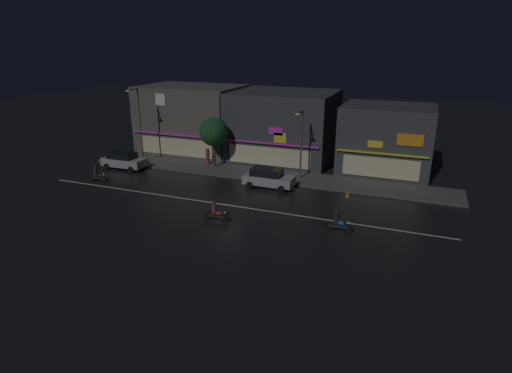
# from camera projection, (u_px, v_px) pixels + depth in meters

# --- Properties ---
(ground_plane) EXTENTS (140.00, 140.00, 0.00)m
(ground_plane) POSITION_uv_depth(u_px,v_px,m) (224.00, 205.00, 32.30)
(ground_plane) COLOR black
(lane_divider_stripe) EXTENTS (33.11, 0.16, 0.01)m
(lane_divider_stripe) POSITION_uv_depth(u_px,v_px,m) (224.00, 204.00, 32.30)
(lane_divider_stripe) COLOR beige
(lane_divider_stripe) RESTS_ON ground
(sidewalk_far) EXTENTS (34.85, 3.96, 0.14)m
(sidewalk_far) POSITION_uv_depth(u_px,v_px,m) (262.00, 174.00, 39.38)
(sidewalk_far) COLOR #4C4C4F
(sidewalk_far) RESTS_ON ground
(storefront_left_block) EXTENTS (10.76, 7.76, 7.26)m
(storefront_left_block) POSITION_uv_depth(u_px,v_px,m) (192.00, 119.00, 46.90)
(storefront_left_block) COLOR #56514C
(storefront_left_block) RESTS_ON ground
(storefront_center_block) EXTENTS (10.35, 9.04, 7.02)m
(storefront_center_block) POSITION_uv_depth(u_px,v_px,m) (283.00, 126.00, 43.89)
(storefront_center_block) COLOR #383A3F
(storefront_center_block) RESTS_ON ground
(storefront_right_block) EXTENTS (8.21, 6.88, 6.31)m
(storefront_right_block) POSITION_uv_depth(u_px,v_px,m) (386.00, 139.00, 39.43)
(storefront_right_block) COLOR #383A3F
(storefront_right_block) RESTS_ON ground
(streetlamp_west) EXTENTS (0.44, 1.64, 7.43)m
(streetlamp_west) POSITION_uv_depth(u_px,v_px,m) (138.00, 119.00, 41.71)
(streetlamp_west) COLOR #47494C
(streetlamp_west) RESTS_ON sidewalk_far
(streetlamp_mid) EXTENTS (0.44, 1.64, 6.14)m
(streetlamp_mid) POSITION_uv_depth(u_px,v_px,m) (301.00, 138.00, 36.76)
(streetlamp_mid) COLOR #47494C
(streetlamp_mid) RESTS_ON sidewalk_far
(pedestrian_on_sidewalk) EXTENTS (0.38, 0.38, 1.74)m
(pedestrian_on_sidewalk) POSITION_uv_depth(u_px,v_px,m) (208.00, 156.00, 42.08)
(pedestrian_on_sidewalk) COLOR brown
(pedestrian_on_sidewalk) RESTS_ON sidewalk_far
(street_tree) EXTENTS (2.75, 2.75, 4.85)m
(street_tree) POSITION_uv_depth(u_px,v_px,m) (214.00, 132.00, 40.38)
(street_tree) COLOR #473323
(street_tree) RESTS_ON sidewalk_far
(parked_car_near_kerb) EXTENTS (4.30, 1.98, 1.67)m
(parked_car_near_kerb) POSITION_uv_depth(u_px,v_px,m) (268.00, 178.00, 35.81)
(parked_car_near_kerb) COLOR #9EA0A5
(parked_car_near_kerb) RESTS_ON ground
(parked_car_trailing) EXTENTS (4.30, 1.98, 1.67)m
(parked_car_trailing) POSITION_uv_depth(u_px,v_px,m) (124.00, 160.00, 41.06)
(parked_car_trailing) COLOR #9EA0A5
(parked_car_trailing) RESTS_ON ground
(motorcycle_lead) EXTENTS (1.90, 0.60, 1.52)m
(motorcycle_lead) POSITION_uv_depth(u_px,v_px,m) (97.00, 175.00, 37.28)
(motorcycle_lead) COLOR black
(motorcycle_lead) RESTS_ON ground
(motorcycle_following) EXTENTS (1.90, 0.60, 1.52)m
(motorcycle_following) POSITION_uv_depth(u_px,v_px,m) (337.00, 223.00, 27.53)
(motorcycle_following) COLOR black
(motorcycle_following) RESTS_ON ground
(motorcycle_opposite_lane) EXTENTS (1.90, 0.60, 1.52)m
(motorcycle_opposite_lane) POSITION_uv_depth(u_px,v_px,m) (215.00, 213.00, 29.14)
(motorcycle_opposite_lane) COLOR black
(motorcycle_opposite_lane) RESTS_ON ground
(traffic_cone) EXTENTS (0.36, 0.36, 0.55)m
(traffic_cone) POSITION_uv_depth(u_px,v_px,m) (348.00, 194.00, 33.78)
(traffic_cone) COLOR orange
(traffic_cone) RESTS_ON ground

